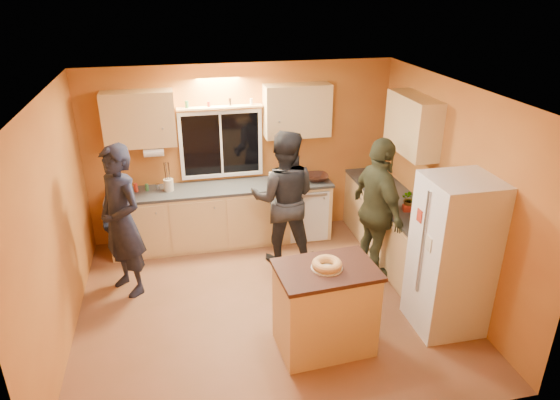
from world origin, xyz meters
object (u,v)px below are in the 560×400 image
object	(u,v)px
person_center	(284,199)
person_right	(378,210)
refrigerator	(452,256)
person_left	(122,222)
island	(325,308)

from	to	relation	value
person_center	person_right	bearing A→B (deg)	164.60
refrigerator	person_center	world-z (taller)	person_center
person_left	person_right	distance (m)	3.19
refrigerator	island	xyz separation A→B (m)	(-1.45, -0.08, -0.40)
person_right	refrigerator	bearing A→B (deg)	-167.34
person_center	island	bearing A→B (deg)	105.55
person_center	person_right	size ratio (longest dim) A/B	0.99
person_center	person_left	bearing A→B (deg)	22.95
island	person_center	distance (m)	1.92
island	refrigerator	bearing A→B (deg)	-0.88
person_right	person_left	bearing A→B (deg)	77.97
refrigerator	person_left	bearing A→B (deg)	157.24
refrigerator	person_center	size ratio (longest dim) A/B	0.95
person_right	person_center	bearing A→B (deg)	53.77
person_left	person_center	distance (m)	2.10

